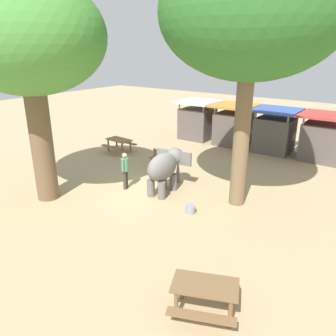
{
  "coord_description": "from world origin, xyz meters",
  "views": [
    {
      "loc": [
        8.32,
        -9.94,
        5.81
      ],
      "look_at": [
        0.32,
        1.15,
        0.8
      ],
      "focal_mm": 35.42,
      "sensor_mm": 36.0,
      "label": 1
    }
  ],
  "objects_px": {
    "shade_tree_main": "(28,39)",
    "wooden_bench": "(161,159)",
    "elephant": "(165,167)",
    "market_stall_white": "(197,122)",
    "shade_tree_secondary": "(251,13)",
    "market_stall_red": "(322,140)",
    "person_handler": "(125,168)",
    "feed_bucket": "(190,209)",
    "market_stall_blue": "(274,133)",
    "picnic_table_far": "(119,142)",
    "market_stall_orange": "(233,127)",
    "picnic_table_near": "(205,291)"
  },
  "relations": [
    {
      "from": "picnic_table_far",
      "to": "market_stall_white",
      "type": "distance_m",
      "value": 5.74
    },
    {
      "from": "shade_tree_secondary",
      "to": "market_stall_blue",
      "type": "height_order",
      "value": "shade_tree_secondary"
    },
    {
      "from": "picnic_table_far",
      "to": "elephant",
      "type": "bearing_deg",
      "value": 156.27
    },
    {
      "from": "market_stall_blue",
      "to": "picnic_table_near",
      "type": "bearing_deg",
      "value": -77.16
    },
    {
      "from": "elephant",
      "to": "market_stall_blue",
      "type": "relative_size",
      "value": 0.99
    },
    {
      "from": "elephant",
      "to": "market_stall_white",
      "type": "relative_size",
      "value": 0.99
    },
    {
      "from": "market_stall_orange",
      "to": "market_stall_red",
      "type": "height_order",
      "value": "same"
    },
    {
      "from": "person_handler",
      "to": "feed_bucket",
      "type": "bearing_deg",
      "value": -24.35
    },
    {
      "from": "market_stall_white",
      "to": "market_stall_red",
      "type": "distance_m",
      "value": 7.8
    },
    {
      "from": "wooden_bench",
      "to": "shade_tree_secondary",
      "type": "bearing_deg",
      "value": 177.32
    },
    {
      "from": "wooden_bench",
      "to": "picnic_table_near",
      "type": "xyz_separation_m",
      "value": [
        6.67,
        -7.19,
        0.12
      ]
    },
    {
      "from": "person_handler",
      "to": "market_stall_red",
      "type": "height_order",
      "value": "market_stall_red"
    },
    {
      "from": "person_handler",
      "to": "feed_bucket",
      "type": "height_order",
      "value": "person_handler"
    },
    {
      "from": "shade_tree_main",
      "to": "picnic_table_near",
      "type": "distance_m",
      "value": 10.1
    },
    {
      "from": "shade_tree_main",
      "to": "market_stall_red",
      "type": "bearing_deg",
      "value": 55.8
    },
    {
      "from": "market_stall_orange",
      "to": "market_stall_blue",
      "type": "distance_m",
      "value": 2.6
    },
    {
      "from": "shade_tree_secondary",
      "to": "market_stall_red",
      "type": "bearing_deg",
      "value": 79.45
    },
    {
      "from": "elephant",
      "to": "shade_tree_main",
      "type": "distance_m",
      "value": 6.93
    },
    {
      "from": "shade_tree_secondary",
      "to": "market_stall_orange",
      "type": "distance_m",
      "value": 10.2
    },
    {
      "from": "market_stall_white",
      "to": "market_stall_red",
      "type": "xyz_separation_m",
      "value": [
        7.8,
        0.0,
        0.0
      ]
    },
    {
      "from": "person_handler",
      "to": "wooden_bench",
      "type": "xyz_separation_m",
      "value": [
        -0.31,
        2.94,
        -0.48
      ]
    },
    {
      "from": "shade_tree_main",
      "to": "feed_bucket",
      "type": "distance_m",
      "value": 8.33
    },
    {
      "from": "elephant",
      "to": "feed_bucket",
      "type": "height_order",
      "value": "elephant"
    },
    {
      "from": "person_handler",
      "to": "market_stall_red",
      "type": "distance_m",
      "value": 10.83
    },
    {
      "from": "wooden_bench",
      "to": "market_stall_blue",
      "type": "distance_m",
      "value": 7.15
    },
    {
      "from": "shade_tree_secondary",
      "to": "market_stall_white",
      "type": "relative_size",
      "value": 3.62
    },
    {
      "from": "wooden_bench",
      "to": "market_stall_red",
      "type": "height_order",
      "value": "market_stall_red"
    },
    {
      "from": "shade_tree_main",
      "to": "picnic_table_near",
      "type": "xyz_separation_m",
      "value": [
        8.31,
        -1.72,
        -5.47
      ]
    },
    {
      "from": "person_handler",
      "to": "market_stall_blue",
      "type": "relative_size",
      "value": 0.64
    },
    {
      "from": "wooden_bench",
      "to": "market_stall_red",
      "type": "distance_m",
      "value": 8.77
    },
    {
      "from": "elephant",
      "to": "wooden_bench",
      "type": "height_order",
      "value": "elephant"
    },
    {
      "from": "elephant",
      "to": "shade_tree_main",
      "type": "xyz_separation_m",
      "value": [
        -3.49,
        -3.34,
        4.97
      ]
    },
    {
      "from": "shade_tree_main",
      "to": "market_stall_white",
      "type": "xyz_separation_m",
      "value": [
        0.08,
        11.59,
        -4.92
      ]
    },
    {
      "from": "picnic_table_far",
      "to": "market_stall_orange",
      "type": "distance_m",
      "value": 7.1
    },
    {
      "from": "person_handler",
      "to": "shade_tree_main",
      "type": "bearing_deg",
      "value": -147.15
    },
    {
      "from": "shade_tree_main",
      "to": "picnic_table_far",
      "type": "distance_m",
      "value": 8.56
    },
    {
      "from": "wooden_bench",
      "to": "feed_bucket",
      "type": "height_order",
      "value": "wooden_bench"
    },
    {
      "from": "shade_tree_main",
      "to": "wooden_bench",
      "type": "bearing_deg",
      "value": 73.31
    },
    {
      "from": "market_stall_blue",
      "to": "market_stall_red",
      "type": "height_order",
      "value": "same"
    },
    {
      "from": "picnic_table_near",
      "to": "market_stall_orange",
      "type": "height_order",
      "value": "market_stall_orange"
    },
    {
      "from": "elephant",
      "to": "market_stall_white",
      "type": "xyz_separation_m",
      "value": [
        -3.41,
        8.25,
        0.04
      ]
    },
    {
      "from": "elephant",
      "to": "shade_tree_secondary",
      "type": "relative_size",
      "value": 0.27
    },
    {
      "from": "market_stall_red",
      "to": "feed_bucket",
      "type": "distance_m",
      "value": 9.72
    },
    {
      "from": "market_stall_orange",
      "to": "market_stall_blue",
      "type": "relative_size",
      "value": 1.0
    },
    {
      "from": "picnic_table_near",
      "to": "market_stall_white",
      "type": "xyz_separation_m",
      "value": [
        -8.23,
        13.31,
        0.55
      ]
    },
    {
      "from": "picnic_table_far",
      "to": "market_stall_orange",
      "type": "relative_size",
      "value": 0.64
    },
    {
      "from": "person_handler",
      "to": "market_stall_blue",
      "type": "bearing_deg",
      "value": 50.31
    },
    {
      "from": "shade_tree_main",
      "to": "market_stall_red",
      "type": "xyz_separation_m",
      "value": [
        7.88,
        11.59,
        -4.92
      ]
    },
    {
      "from": "shade_tree_secondary",
      "to": "market_stall_orange",
      "type": "xyz_separation_m",
      "value": [
        -3.79,
        7.56,
        -5.7
      ]
    },
    {
      "from": "picnic_table_far",
      "to": "market_stall_blue",
      "type": "xyz_separation_m",
      "value": [
        7.27,
        5.32,
        0.55
      ]
    }
  ]
}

